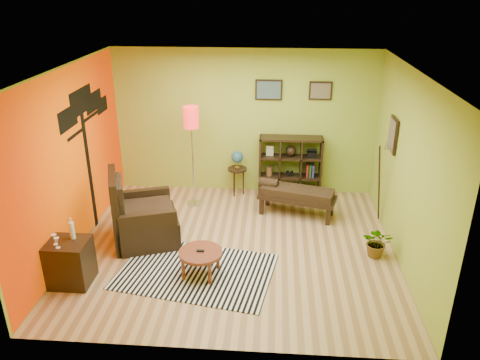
# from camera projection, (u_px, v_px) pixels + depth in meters

# --- Properties ---
(ground) EXTENTS (5.00, 5.00, 0.00)m
(ground) POSITION_uv_depth(u_px,v_px,m) (235.00, 247.00, 7.46)
(ground) COLOR tan
(ground) RESTS_ON ground
(room_shell) EXTENTS (5.04, 4.54, 2.82)m
(room_shell) POSITION_uv_depth(u_px,v_px,m) (228.00, 140.00, 6.77)
(room_shell) COLOR #9FBA3A
(room_shell) RESTS_ON ground
(zebra_rug) EXTENTS (2.42, 1.81, 0.01)m
(zebra_rug) POSITION_uv_depth(u_px,v_px,m) (196.00, 271.00, 6.84)
(zebra_rug) COLOR white
(zebra_rug) RESTS_ON ground
(coffee_table) EXTENTS (0.62, 0.62, 0.40)m
(coffee_table) POSITION_uv_depth(u_px,v_px,m) (201.00, 255.00, 6.65)
(coffee_table) COLOR brown
(coffee_table) RESTS_ON ground
(armchair) EXTENTS (1.25, 1.24, 1.21)m
(armchair) POSITION_uv_depth(u_px,v_px,m) (141.00, 220.00, 7.52)
(armchair) COLOR black
(armchair) RESTS_ON ground
(side_cabinet) EXTENTS (0.55, 0.50, 0.97)m
(side_cabinet) POSITION_uv_depth(u_px,v_px,m) (70.00, 262.00, 6.48)
(side_cabinet) COLOR black
(side_cabinet) RESTS_ON ground
(floor_lamp) EXTENTS (0.29, 0.29, 1.89)m
(floor_lamp) POSITION_uv_depth(u_px,v_px,m) (191.00, 126.00, 8.28)
(floor_lamp) COLOR silver
(floor_lamp) RESTS_ON ground
(globe_table) EXTENTS (0.37, 0.37, 0.90)m
(globe_table) POSITION_uv_depth(u_px,v_px,m) (237.00, 162.00, 9.03)
(globe_table) COLOR black
(globe_table) RESTS_ON ground
(cube_shelf) EXTENTS (1.20, 0.35, 1.20)m
(cube_shelf) POSITION_uv_depth(u_px,v_px,m) (291.00, 167.00, 9.02)
(cube_shelf) COLOR black
(cube_shelf) RESTS_ON ground
(bench) EXTENTS (1.44, 0.83, 0.63)m
(bench) POSITION_uv_depth(u_px,v_px,m) (295.00, 194.00, 8.35)
(bench) COLOR black
(bench) RESTS_ON ground
(potted_plant) EXTENTS (0.55, 0.58, 0.38)m
(potted_plant) POSITION_uv_depth(u_px,v_px,m) (377.00, 245.00, 7.15)
(potted_plant) COLOR #26661E
(potted_plant) RESTS_ON ground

